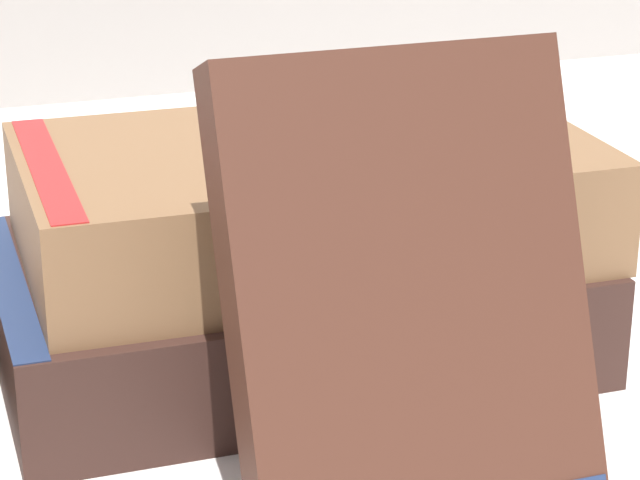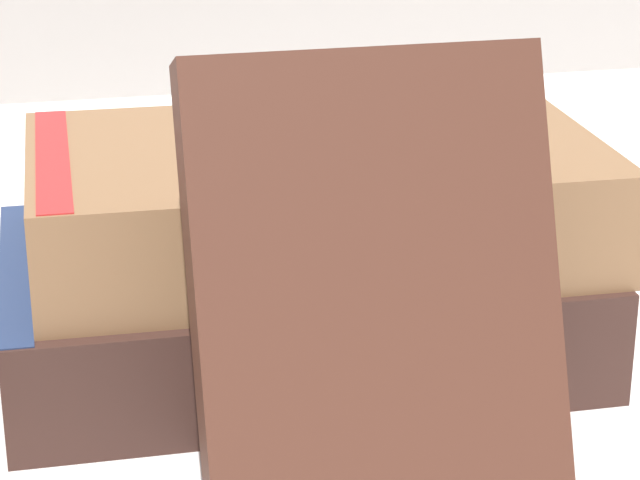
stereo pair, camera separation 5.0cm
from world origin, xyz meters
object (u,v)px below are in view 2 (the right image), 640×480
(book_flat_bottom, at_px, (280,301))
(reading_glasses, at_px, (180,222))
(book_leaning_front, at_px, (376,316))
(pocket_watch, at_px, (403,139))
(book_flat_top, at_px, (311,197))

(book_flat_bottom, relative_size, reading_glasses, 1.81)
(book_leaning_front, height_order, reading_glasses, book_leaning_front)
(pocket_watch, bearing_deg, reading_glasses, 111.17)
(book_flat_bottom, bearing_deg, reading_glasses, 98.63)
(book_leaning_front, height_order, pocket_watch, book_leaning_front)
(book_flat_top, distance_m, reading_glasses, 0.17)
(book_flat_bottom, bearing_deg, book_flat_top, -16.12)
(book_leaning_front, relative_size, reading_glasses, 1.17)
(pocket_watch, distance_m, reading_glasses, 0.20)
(pocket_watch, bearing_deg, book_leaning_front, -109.87)
(book_flat_bottom, xyz_separation_m, book_leaning_front, (0.01, -0.12, 0.05))
(book_flat_bottom, relative_size, pocket_watch, 4.56)
(book_leaning_front, bearing_deg, book_flat_bottom, 93.03)
(pocket_watch, height_order, reading_glasses, pocket_watch)
(book_flat_top, xyz_separation_m, reading_glasses, (-0.03, 0.15, -0.06))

